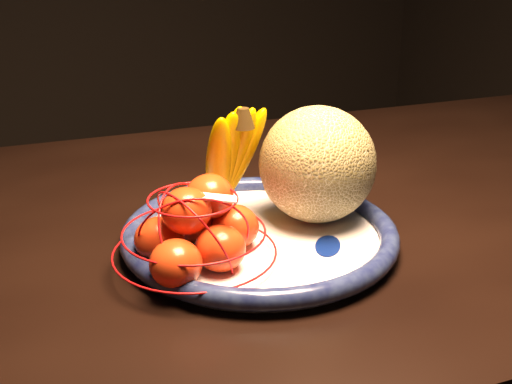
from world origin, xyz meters
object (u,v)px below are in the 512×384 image
cantaloupe (317,164)px  mandarin_bag (197,230)px  fruit_bowl (260,235)px  banana_bunch (228,156)px  dining_table (332,243)px

cantaloupe → mandarin_bag: (-0.19, -0.03, -0.04)m
fruit_bowl → mandarin_bag: 0.11m
banana_bunch → dining_table: bearing=-9.2°
dining_table → cantaloupe: cantaloupe is taller
dining_table → mandarin_bag: mandarin_bag is taller
mandarin_bag → dining_table: bearing=21.9°
cantaloupe → dining_table: bearing=42.0°
dining_table → mandarin_bag: bearing=-150.6°
cantaloupe → banana_bunch: bearing=147.2°
fruit_bowl → banana_bunch: bearing=95.4°
fruit_bowl → banana_bunch: banana_bunch is taller
mandarin_bag → banana_bunch: bearing=47.6°
fruit_bowl → cantaloupe: (0.09, 0.01, 0.08)m
fruit_bowl → dining_table: bearing=26.2°
dining_table → cantaloupe: bearing=-130.5°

